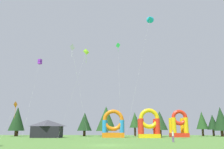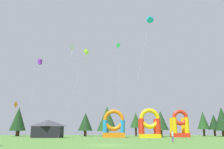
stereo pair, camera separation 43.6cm
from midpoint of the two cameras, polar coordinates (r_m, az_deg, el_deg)
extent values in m
plane|color=#548438|center=(31.21, -0.85, -16.45)|extent=(120.00, 120.00, 0.00)
pyramid|color=#8CD826|center=(50.06, -5.81, 5.40)|extent=(1.10, 0.98, 1.07)
cylinder|color=#8CD826|center=(49.76, -5.89, 4.05)|extent=(0.04, 0.04, 2.39)
cylinder|color=silver|center=(48.89, -9.15, -4.70)|extent=(5.37, 0.73, 17.62)
cube|color=purple|center=(46.78, -16.53, 2.61)|extent=(0.73, 0.73, 0.41)
cube|color=purple|center=(46.91, -16.49, 3.18)|extent=(0.73, 0.73, 0.41)
cylinder|color=silver|center=(44.21, -18.40, -5.51)|extent=(1.07, 3.13, 14.29)
pyramid|color=orange|center=(48.23, -21.54, -6.73)|extent=(0.30, 0.87, 0.86)
cylinder|color=orange|center=(48.17, -21.73, -8.18)|extent=(0.04, 0.04, 2.47)
cylinder|color=silver|center=(47.91, -23.22, -10.40)|extent=(1.82, 1.20, 6.41)
pyramid|color=white|center=(42.69, -9.33, 6.32)|extent=(0.65, 0.80, 0.84)
cylinder|color=white|center=(42.37, -9.31, 5.24)|extent=(0.04, 0.04, 1.70)
cylinder|color=silver|center=(40.70, -7.39, -4.34)|extent=(3.20, 0.58, 15.87)
cone|color=#19B7CC|center=(48.83, 9.25, 13.10)|extent=(1.68, 1.60, 1.51)
cylinder|color=silver|center=(45.15, 6.45, -0.47)|extent=(5.19, 0.91, 23.23)
pyramid|color=green|center=(60.41, 1.81, 6.86)|extent=(1.01, 0.89, 1.02)
cylinder|color=green|center=(60.09, 1.78, 6.19)|extent=(0.04, 0.04, 1.52)
cylinder|color=silver|center=(55.83, 2.06, -3.40)|extent=(0.47, 3.42, 22.40)
cylinder|color=#724C8C|center=(39.74, 14.69, -14.66)|extent=(0.18, 0.18, 0.90)
cylinder|color=#724C8C|center=(39.82, 14.45, -14.67)|extent=(0.18, 0.18, 0.90)
cylinder|color=silver|center=(39.76, 14.50, -13.51)|extent=(0.45, 0.45, 0.71)
sphere|color=#9E704C|center=(39.76, 14.46, -12.83)|extent=(0.24, 0.24, 0.24)
cube|color=yellow|center=(60.62, 9.11, -14.21)|extent=(5.08, 4.36, 0.90)
cylinder|color=red|center=(58.86, 7.30, -12.10)|extent=(1.22, 1.22, 3.62)
cylinder|color=red|center=(59.30, 11.10, -11.97)|extent=(1.22, 1.22, 3.62)
cylinder|color=red|center=(61.99, 7.06, -12.15)|extent=(1.22, 1.22, 3.62)
cylinder|color=red|center=(62.41, 10.67, -12.03)|extent=(1.22, 1.22, 3.62)
torus|color=yellow|center=(59.10, 9.14, -10.29)|extent=(4.83, 0.98, 4.83)
cube|color=orange|center=(62.71, 0.69, -14.19)|extent=(5.51, 4.22, 1.18)
cylinder|color=#268CD8|center=(61.29, -1.43, -12.22)|extent=(1.18, 1.18, 3.09)
cylinder|color=#268CD8|center=(61.16, 2.72, -12.21)|extent=(1.18, 1.18, 3.09)
cylinder|color=#268CD8|center=(64.32, -1.25, -12.26)|extent=(1.18, 1.18, 3.09)
cylinder|color=#268CD8|center=(64.20, 2.70, -12.25)|extent=(1.18, 1.18, 3.09)
torus|color=orange|center=(61.23, 0.64, -10.78)|extent=(5.28, 0.94, 5.28)
cube|color=red|center=(68.18, 15.99, -13.67)|extent=(4.36, 4.69, 1.05)
cylinder|color=yellow|center=(66.14, 14.85, -11.58)|extent=(1.22, 1.22, 3.99)
cylinder|color=yellow|center=(66.87, 17.53, -11.43)|extent=(1.22, 1.22, 3.99)
cylinder|color=yellow|center=(69.53, 14.24, -11.67)|extent=(1.22, 1.22, 3.99)
cylinder|color=yellow|center=(70.23, 16.80, -11.52)|extent=(1.22, 1.22, 3.99)
torus|color=red|center=(66.55, 16.09, -9.79)|extent=(4.12, 0.98, 4.12)
cube|color=black|center=(62.33, -14.85, -13.06)|extent=(6.98, 4.03, 2.74)
pyramid|color=#3F3F47|center=(62.35, -14.73, -11.09)|extent=(6.98, 4.03, 1.55)
cylinder|color=#4C331E|center=(81.66, -21.20, -12.67)|extent=(0.62, 0.62, 2.32)
cone|color=#1E4221|center=(81.70, -21.00, -10.29)|extent=(3.46, 3.46, 4.48)
cylinder|color=#4C331E|center=(79.41, -21.49, -12.91)|extent=(0.86, 0.86, 1.62)
cone|color=#193819|center=(79.47, -21.23, -9.79)|extent=(4.77, 4.77, 7.07)
cylinder|color=#4C331E|center=(75.65, -6.22, -13.76)|extent=(0.80, 0.80, 1.61)
cone|color=#193819|center=(75.69, -6.15, -11.08)|extent=(4.46, 4.46, 5.46)
cylinder|color=#4C331E|center=(76.97, -1.04, -13.84)|extent=(1.14, 1.14, 1.53)
cone|color=#234C1E|center=(77.04, -1.03, -10.42)|extent=(6.34, 6.34, 7.66)
cylinder|color=#4C331E|center=(74.55, 5.89, -13.42)|extent=(0.60, 0.60, 2.52)
cone|color=#234C1E|center=(74.61, 5.82, -10.67)|extent=(3.35, 3.35, 4.64)
cylinder|color=#4C331E|center=(72.54, 11.77, -13.52)|extent=(0.81, 0.81, 1.81)
cone|color=#1E4221|center=(72.59, 11.63, -10.64)|extent=(4.50, 4.50, 5.49)
cylinder|color=#4C331E|center=(80.50, 21.19, -12.77)|extent=(0.65, 0.65, 2.06)
cone|color=#234C1E|center=(80.54, 20.98, -10.12)|extent=(3.60, 3.60, 5.39)
cylinder|color=#4C331E|center=(81.39, 23.40, -12.62)|extent=(0.63, 0.63, 1.95)
cone|color=#193819|center=(81.42, 23.19, -10.33)|extent=(3.47, 3.47, 4.58)
cylinder|color=#4C331E|center=(78.97, 25.13, -12.60)|extent=(0.83, 0.83, 1.63)
cone|color=#193819|center=(79.03, 24.83, -9.51)|extent=(4.60, 4.60, 6.92)
camera|label=1|loc=(0.22, -89.74, -0.06)|focal=38.46mm
camera|label=2|loc=(0.22, 90.26, 0.06)|focal=38.46mm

